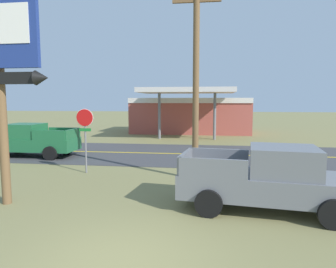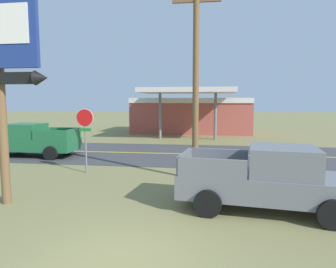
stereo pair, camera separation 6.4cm
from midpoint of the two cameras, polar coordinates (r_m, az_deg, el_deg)
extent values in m
plane|color=olive|center=(6.79, -9.82, -22.93)|extent=(180.00, 180.00, 0.00)
cube|color=#3D3D3F|center=(19.02, 2.17, -3.75)|extent=(140.00, 8.00, 0.02)
cube|color=gold|center=(19.01, 2.17, -3.71)|extent=(126.00, 0.20, 0.01)
cylinder|color=brown|center=(10.87, -28.71, 5.57)|extent=(0.28, 0.28, 6.64)
cone|color=black|center=(9.92, -22.48, 9.71)|extent=(0.40, 0.44, 0.44)
cylinder|color=slate|center=(14.42, -15.04, -2.77)|extent=(0.08, 0.08, 2.20)
cylinder|color=red|center=(14.25, -15.25, 2.98)|extent=(0.76, 0.03, 0.76)
cylinder|color=white|center=(14.27, -15.22, 2.99)|extent=(0.80, 0.01, 0.80)
cube|color=#19722D|center=(14.29, -15.19, 0.78)|extent=(0.56, 0.03, 0.14)
cylinder|color=brown|center=(12.72, 5.39, 10.67)|extent=(0.26, 0.26, 8.59)
cube|color=brown|center=(13.29, 5.54, 23.64)|extent=(1.96, 0.12, 0.12)
cube|color=#A84C42|center=(32.37, 4.50, 3.54)|extent=(12.00, 6.00, 3.60)
cube|color=silver|center=(29.29, 4.17, 6.29)|extent=(12.00, 0.12, 0.50)
cube|color=silver|center=(26.36, 3.76, 8.16)|extent=(8.00, 5.00, 0.40)
cylinder|color=slate|center=(26.65, -1.43, 3.63)|extent=(0.24, 0.24, 4.20)
cylinder|color=slate|center=(26.31, 8.96, 3.52)|extent=(0.24, 0.24, 4.20)
cube|color=slate|center=(9.72, 18.12, -9.23)|extent=(5.41, 2.61, 0.72)
cube|color=slate|center=(9.59, 20.97, -4.77)|extent=(2.12, 2.03, 0.84)
cube|color=#28333D|center=(9.72, 26.22, -4.86)|extent=(0.31, 1.66, 0.71)
cube|color=slate|center=(10.51, 9.65, -4.28)|extent=(1.95, 0.37, 0.56)
cube|color=slate|center=(8.72, 8.44, -6.43)|extent=(1.95, 0.37, 0.56)
cube|color=slate|center=(9.76, 3.38, -5.01)|extent=(0.36, 1.88, 0.56)
cylinder|color=black|center=(10.96, 26.37, -9.78)|extent=(0.83, 0.38, 0.80)
cylinder|color=black|center=(9.13, 28.77, -13.07)|extent=(0.83, 0.38, 0.80)
cylinder|color=black|center=(10.80, 9.12, -9.43)|extent=(0.83, 0.38, 0.80)
cylinder|color=black|center=(8.94, 7.72, -12.75)|extent=(0.83, 0.38, 0.80)
cube|color=#1E6038|center=(19.77, -23.83, -1.70)|extent=(5.20, 1.96, 0.72)
cube|color=#1E6038|center=(19.92, -25.03, 0.56)|extent=(1.90, 1.80, 0.84)
cube|color=#28333D|center=(20.42, -27.13, 0.59)|extent=(0.10, 1.66, 0.71)
cube|color=#1E6038|center=(18.13, -21.34, -0.23)|extent=(1.95, 0.12, 0.56)
cube|color=#1E6038|center=(19.75, -18.74, 0.36)|extent=(1.95, 0.12, 0.56)
cube|color=#1E6038|center=(18.50, -17.31, 0.04)|extent=(0.12, 1.88, 0.56)
cylinder|color=black|center=(21.50, -26.08, -2.17)|extent=(0.80, 0.28, 0.80)
cylinder|color=black|center=(18.17, -21.07, -3.39)|extent=(0.80, 0.28, 0.80)
cylinder|color=black|center=(19.89, -18.34, -2.49)|extent=(0.80, 0.28, 0.80)
camera|label=1|loc=(0.03, -89.87, 0.01)|focal=32.46mm
camera|label=2|loc=(0.03, 90.13, -0.01)|focal=32.46mm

